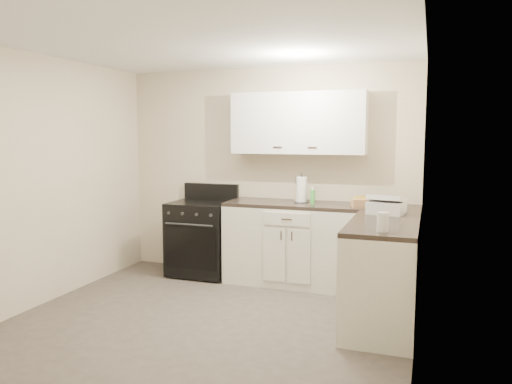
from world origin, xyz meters
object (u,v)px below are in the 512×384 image
(stove, at_px, (202,238))
(paper_towel, at_px, (302,190))
(knife_block, at_px, (299,193))
(wicker_basket, at_px, (364,203))
(countertop_grill, at_px, (386,208))

(stove, relative_size, paper_towel, 3.01)
(stove, height_order, knife_block, knife_block)
(wicker_basket, bearing_deg, knife_block, 164.52)
(stove, distance_m, knife_block, 1.32)
(stove, height_order, paper_towel, paper_towel)
(stove, height_order, wicker_basket, wicker_basket)
(paper_towel, height_order, countertop_grill, paper_towel)
(countertop_grill, bearing_deg, knife_block, 160.06)
(paper_towel, bearing_deg, countertop_grill, -27.76)
(knife_block, distance_m, paper_towel, 0.10)
(countertop_grill, bearing_deg, stove, 178.47)
(stove, xyz_separation_m, paper_towel, (1.23, 0.07, 0.63))
(paper_towel, bearing_deg, knife_block, 124.74)
(paper_towel, height_order, wicker_basket, paper_towel)
(stove, relative_size, knife_block, 4.50)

